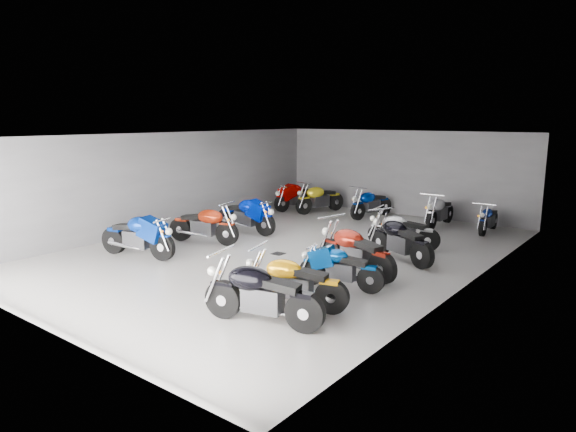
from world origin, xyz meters
name	(u,v)px	position (x,y,z in m)	size (l,w,h in m)	color
ground	(289,250)	(0.00, 0.00, 0.00)	(14.00, 14.00, 0.00)	gray
wall_back	(402,173)	(0.00, 7.00, 1.60)	(10.00, 0.10, 3.20)	slate
wall_left	(171,181)	(-5.00, 0.00, 1.60)	(0.10, 14.00, 3.20)	slate
wall_right	(471,215)	(5.00, 0.00, 1.60)	(0.10, 14.00, 3.20)	slate
ceiling	(289,135)	(0.00, 0.00, 3.22)	(10.00, 14.00, 0.04)	black
drain_grate	(278,254)	(0.00, -0.50, 0.01)	(0.32, 0.32, 0.01)	black
motorcycle_left_b	(138,236)	(-2.73, -3.04, 0.57)	(2.36, 0.71, 1.05)	black
motorcycle_left_d	(204,225)	(-2.50, -0.88, 0.55)	(2.25, 0.76, 1.01)	black
motorcycle_left_e	(246,216)	(-2.47, 0.93, 0.56)	(2.34, 0.47, 1.03)	black
motorcycle_right_a	(261,295)	(2.83, -4.48, 0.57)	(2.32, 0.74, 1.04)	black
motorcycle_right_b	(293,283)	(2.80, -3.48, 0.52)	(2.12, 0.75, 0.95)	black
motorcycle_right_c	(340,268)	(2.88, -1.92, 0.47)	(1.94, 0.56, 0.86)	black
motorcycle_right_d	(355,252)	(2.63, -0.87, 0.57)	(2.34, 0.72, 1.04)	black
motorcycle_right_e	(400,240)	(2.92, 0.92, 0.55)	(2.16, 1.03, 1.01)	black
motorcycle_right_f	(402,231)	(2.38, 2.18, 0.50)	(2.08, 0.52, 0.92)	black
motorcycle_back_a	(296,197)	(-3.75, 5.28, 0.54)	(0.60, 2.25, 0.99)	black
motorcycle_back_b	(319,199)	(-2.65, 5.36, 0.55)	(0.79, 2.24, 1.01)	black
motorcycle_back_c	(371,204)	(-0.55, 5.67, 0.53)	(0.60, 2.18, 0.96)	black
motorcycle_back_e	(440,211)	(2.07, 5.73, 0.52)	(0.42, 2.18, 0.96)	black
motorcycle_back_f	(488,219)	(3.70, 5.75, 0.45)	(0.39, 1.89, 0.83)	black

